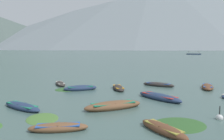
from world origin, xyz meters
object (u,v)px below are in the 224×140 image
Objects in this scene: rowboat_4 at (22,106)px; rowboat_5 at (158,85)px; ferry_0 at (194,54)px; rowboat_10 at (60,84)px; rowboat_1 at (207,87)px; rowboat_0 at (80,88)px; rowboat_11 at (118,88)px; mooring_buoy at (219,118)px; rowboat_7 at (113,106)px; rowboat_3 at (163,129)px; rowboat_8 at (159,97)px; rowboat_9 at (58,128)px.

rowboat_5 is at bearing 40.21° from rowboat_4.
rowboat_10 is at bearing -114.67° from ferry_0.
rowboat_5 is 0.38× the size of ferry_0.
rowboat_10 is at bearing 173.55° from rowboat_1.
rowboat_0 reaches higher than rowboat_4.
ferry_0 reaches higher than rowboat_4.
rowboat_0 is 0.98× the size of rowboat_5.
rowboat_0 is 0.37× the size of ferry_0.
rowboat_11 is at bearing -154.64° from rowboat_5.
ferry_0 is 10.40× the size of mooring_buoy.
rowboat_0 is at bearing 117.01° from rowboat_7.
rowboat_8 is at bearing 80.75° from rowboat_3.
rowboat_7 is 158.16m from ferry_0.
rowboat_3 is 0.85× the size of rowboat_5.
rowboat_11 is at bearing 100.75° from rowboat_3.
rowboat_1 is (13.68, 1.25, -0.02)m from rowboat_0.
rowboat_4 is at bearing -162.89° from rowboat_8.
mooring_buoy reaches higher than rowboat_3.
rowboat_5 is (8.63, 2.69, -0.03)m from rowboat_0.
mooring_buoy is at bearing -108.48° from ferry_0.
rowboat_0 is at bearing -173.00° from rowboat_11.
mooring_buoy is (-50.11, -149.92, -0.35)m from ferry_0.
rowboat_1 is at bearing 26.74° from rowboat_4.
rowboat_11 reaches higher than rowboat_9.
mooring_buoy is (6.55, -2.26, -0.12)m from rowboat_7.
mooring_buoy reaches higher than rowboat_10.
rowboat_1 is at bearing 71.39° from mooring_buoy.
ferry_0 is at bearing 65.33° from rowboat_10.
rowboat_8 reaches higher than rowboat_1.
rowboat_5 reaches higher than rowboat_11.
rowboat_0 is 8.44m from rowboat_8.
ferry_0 is (56.66, 147.66, 0.23)m from rowboat_7.
rowboat_3 is at bearing -79.25° from rowboat_11.
rowboat_4 is (-9.29, 4.28, -0.01)m from rowboat_3.
rowboat_7 is 1.30× the size of rowboat_10.
rowboat_7 reaches higher than rowboat_10.
rowboat_7 is 12.06m from rowboat_10.
rowboat_7 reaches higher than rowboat_9.
rowboat_11 is (0.40, 7.51, -0.06)m from rowboat_7.
rowboat_10 is 18.02m from mooring_buoy.
rowboat_5 is 0.83× the size of rowboat_7.
rowboat_1 is 1.07× the size of rowboat_11.
rowboat_8 is at bearing -27.79° from rowboat_0.
rowboat_8 is (10.51, 3.24, 0.03)m from rowboat_4.
ferry_0 is at bearing 69.49° from rowboat_5.
mooring_buoy is at bearing -43.53° from rowboat_10.
rowboat_1 is at bearing 44.25° from rowboat_9.
rowboat_3 reaches higher than rowboat_9.
ferry_0 is at bearing 70.45° from rowboat_3.
rowboat_1 is 0.98× the size of rowboat_4.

